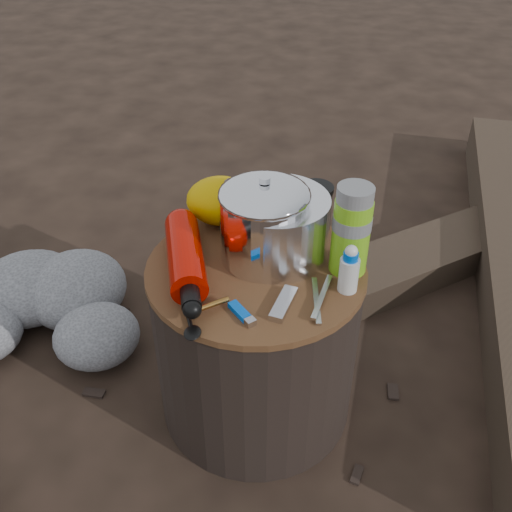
# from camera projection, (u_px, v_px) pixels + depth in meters

# --- Properties ---
(ground) EXTENTS (60.00, 60.00, 0.00)m
(ground) POSITION_uv_depth(u_px,v_px,m) (256.00, 400.00, 1.57)
(ground) COLOR black
(ground) RESTS_ON ground
(stump) EXTENTS (0.49, 0.49, 0.45)m
(stump) POSITION_uv_depth(u_px,v_px,m) (256.00, 340.00, 1.43)
(stump) COLOR black
(stump) RESTS_ON ground
(log_small) EXTENTS (1.12, 0.87, 0.10)m
(log_small) POSITION_uv_depth(u_px,v_px,m) (479.00, 237.00, 2.10)
(log_small) COLOR #35281E
(log_small) RESTS_ON ground
(foil_windscreen) EXTENTS (0.24, 0.24, 0.14)m
(foil_windscreen) POSITION_uv_depth(u_px,v_px,m) (276.00, 227.00, 1.30)
(foil_windscreen) COLOR silver
(foil_windscreen) RESTS_ON stump
(camping_pot) EXTENTS (0.19, 0.19, 0.19)m
(camping_pot) POSITION_uv_depth(u_px,v_px,m) (264.00, 221.00, 1.27)
(camping_pot) COLOR silver
(camping_pot) RESTS_ON stump
(fuel_bottle) EXTENTS (0.16, 0.33, 0.08)m
(fuel_bottle) POSITION_uv_depth(u_px,v_px,m) (185.00, 256.00, 1.27)
(fuel_bottle) COLOR #AD0A00
(fuel_bottle) RESTS_ON stump
(thermos) EXTENTS (0.08, 0.08, 0.20)m
(thermos) POSITION_uv_depth(u_px,v_px,m) (351.00, 230.00, 1.24)
(thermos) COLOR #6EB518
(thermos) RESTS_ON stump
(travel_mug) EXTENTS (0.08, 0.08, 0.12)m
(travel_mug) POSITION_uv_depth(u_px,v_px,m) (315.00, 209.00, 1.39)
(travel_mug) COLOR black
(travel_mug) RESTS_ON stump
(stuff_sack) EXTENTS (0.17, 0.14, 0.12)m
(stuff_sack) POSITION_uv_depth(u_px,v_px,m) (221.00, 201.00, 1.42)
(stuff_sack) COLOR #C99900
(stuff_sack) RESTS_ON stump
(food_pouch) EXTENTS (0.10, 0.05, 0.12)m
(food_pouch) POSITION_uv_depth(u_px,v_px,m) (244.00, 208.00, 1.39)
(food_pouch) COLOR navy
(food_pouch) RESTS_ON stump
(lighter) EXTENTS (0.06, 0.07, 0.01)m
(lighter) POSITION_uv_depth(u_px,v_px,m) (240.00, 311.00, 1.17)
(lighter) COLOR #034EC2
(lighter) RESTS_ON stump
(multitool) EXTENTS (0.05, 0.11, 0.01)m
(multitool) POSITION_uv_depth(u_px,v_px,m) (284.00, 304.00, 1.19)
(multitool) COLOR #BBBAC0
(multitool) RESTS_ON stump
(pot_grabber) EXTENTS (0.05, 0.15, 0.01)m
(pot_grabber) POSITION_uv_depth(u_px,v_px,m) (316.00, 299.00, 1.20)
(pot_grabber) COLOR #BBBAC0
(pot_grabber) RESTS_ON stump
(spork) EXTENTS (0.07, 0.13, 0.01)m
(spork) POSITION_uv_depth(u_px,v_px,m) (187.00, 312.00, 1.17)
(spork) COLOR black
(spork) RESTS_ON stump
(squeeze_bottle) EXTENTS (0.04, 0.04, 0.10)m
(squeeze_bottle) POSITION_uv_depth(u_px,v_px,m) (349.00, 271.00, 1.21)
(squeeze_bottle) COLOR silver
(squeeze_bottle) RESTS_ON stump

